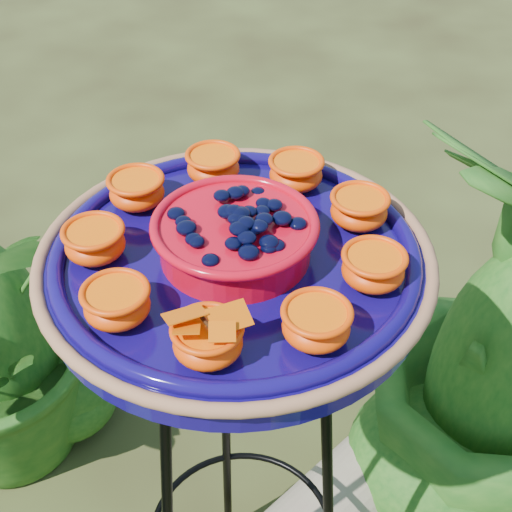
# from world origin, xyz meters

# --- Properties ---
(tripod_stand) EXTENTS (0.45, 0.45, 0.99)m
(tripod_stand) POSITION_xyz_m (0.08, 0.08, 0.60)
(tripod_stand) COLOR black
(tripod_stand) RESTS_ON ground
(feeder_dish) EXTENTS (0.63, 0.63, 0.12)m
(feeder_dish) POSITION_xyz_m (0.08, 0.08, 1.04)
(feeder_dish) COLOR #0F0752
(feeder_dish) RESTS_ON tripod_stand
(driftwood_log) EXTENTS (0.59, 0.64, 0.22)m
(driftwood_log) POSITION_xyz_m (0.28, 0.29, 0.11)
(driftwood_log) COLOR gray
(driftwood_log) RESTS_ON ground
(shrub_back_right) EXTENTS (0.77, 0.77, 1.01)m
(shrub_back_right) POSITION_xyz_m (0.60, 0.46, 0.51)
(shrub_back_right) COLOR #164A13
(shrub_back_right) RESTS_ON ground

